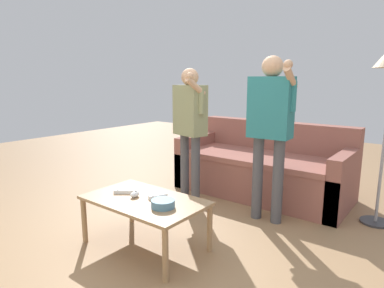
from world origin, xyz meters
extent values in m
plane|color=#93704C|center=(0.00, 0.00, 0.00)|extent=(12.00, 12.00, 0.00)
cube|color=brown|center=(0.04, 1.50, 0.22)|extent=(2.01, 0.90, 0.44)
cube|color=#94584D|center=(0.04, 1.43, 0.47)|extent=(1.73, 0.78, 0.06)
cube|color=brown|center=(0.04, 1.86, 0.65)|extent=(2.01, 0.18, 0.42)
cube|color=brown|center=(-0.89, 1.50, 0.32)|extent=(0.14, 0.90, 0.64)
cube|color=brown|center=(0.98, 1.50, 0.32)|extent=(0.14, 0.90, 0.64)
cube|color=#997551|center=(-0.13, -0.29, 0.41)|extent=(1.00, 0.59, 0.03)
cylinder|color=#997551|center=(-0.59, -0.55, 0.20)|extent=(0.04, 0.04, 0.39)
cylinder|color=#997551|center=(0.34, -0.55, 0.20)|extent=(0.04, 0.04, 0.39)
cylinder|color=#997551|center=(-0.59, -0.02, 0.20)|extent=(0.04, 0.04, 0.39)
cylinder|color=#997551|center=(0.34, -0.02, 0.20)|extent=(0.04, 0.04, 0.39)
cylinder|color=teal|center=(0.12, -0.33, 0.45)|extent=(0.18, 0.18, 0.06)
ellipsoid|color=white|center=(-0.22, -0.31, 0.44)|extent=(0.06, 0.09, 0.05)
cylinder|color=#4C4C51|center=(-0.22, -0.30, 0.47)|extent=(0.02, 0.02, 0.01)
cylinder|color=#2D2D33|center=(1.31, 1.41, 0.01)|extent=(0.28, 0.28, 0.02)
cylinder|color=gray|center=(1.31, 1.41, 0.75)|extent=(0.03, 0.03, 1.46)
cylinder|color=#47474C|center=(0.33, 0.82, 0.42)|extent=(0.10, 0.10, 0.83)
cylinder|color=#47474C|center=(0.53, 0.83, 0.42)|extent=(0.10, 0.10, 0.83)
cube|color=#28757A|center=(0.43, 0.83, 1.12)|extent=(0.41, 0.23, 0.57)
sphere|color=tan|center=(0.43, 0.83, 1.49)|extent=(0.20, 0.20, 0.20)
cylinder|color=tan|center=(0.23, 0.82, 1.09)|extent=(0.07, 0.07, 0.54)
cylinder|color=#28757A|center=(0.63, 0.84, 1.22)|extent=(0.07, 0.07, 0.27)
cylinder|color=tan|center=(0.63, 0.76, 1.39)|extent=(0.08, 0.26, 0.21)
sphere|color=tan|center=(0.64, 0.68, 1.50)|extent=(0.08, 0.08, 0.08)
cylinder|color=#47474C|center=(-0.55, 0.76, 0.39)|extent=(0.10, 0.10, 0.78)
cylinder|color=#47474C|center=(-0.36, 0.71, 0.39)|extent=(0.10, 0.10, 0.78)
cube|color=gray|center=(-0.46, 0.74, 1.05)|extent=(0.41, 0.28, 0.54)
sphere|color=tan|center=(-0.46, 0.74, 1.40)|extent=(0.19, 0.19, 0.19)
cylinder|color=tan|center=(-0.64, 0.78, 1.02)|extent=(0.07, 0.07, 0.51)
cylinder|color=gray|center=(-0.28, 0.69, 1.15)|extent=(0.07, 0.07, 0.25)
cylinder|color=tan|center=(-0.29, 0.62, 1.30)|extent=(0.12, 0.25, 0.20)
sphere|color=tan|center=(-0.31, 0.55, 1.41)|extent=(0.08, 0.08, 0.08)
cube|color=white|center=(-0.05, -0.21, 0.43)|extent=(0.10, 0.16, 0.03)
cylinder|color=silver|center=(-0.04, -0.18, 0.45)|extent=(0.01, 0.01, 0.00)
cube|color=silver|center=(-0.07, -0.25, 0.45)|extent=(0.02, 0.02, 0.00)
cube|color=white|center=(-0.36, -0.30, 0.43)|extent=(0.15, 0.13, 0.03)
cylinder|color=silver|center=(-0.34, -0.29, 0.45)|extent=(0.01, 0.01, 0.00)
cube|color=silver|center=(-0.40, -0.33, 0.45)|extent=(0.02, 0.02, 0.00)
camera|label=1|loc=(1.75, -2.07, 1.37)|focal=30.96mm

